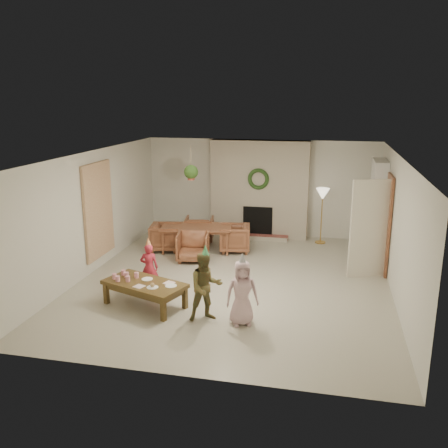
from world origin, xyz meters
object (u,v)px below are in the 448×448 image
(dining_chair_far, at_px, (199,229))
(child_pink, at_px, (242,293))
(dining_chair_left, at_px, (166,237))
(coffee_table_top, at_px, (145,284))
(child_plaid, at_px, (206,287))
(dining_table, at_px, (196,239))
(child_red, at_px, (149,268))
(dining_chair_near, at_px, (193,247))
(dining_chair_right, at_px, (235,238))

(dining_chair_far, distance_m, child_pink, 4.67)
(child_pink, bearing_deg, dining_chair_left, 104.60)
(dining_chair_far, relative_size, coffee_table_top, 0.49)
(child_plaid, bearing_deg, dining_table, 79.59)
(dining_table, height_order, dining_chair_far, dining_chair_far)
(dining_chair_far, height_order, child_red, child_red)
(dining_chair_near, bearing_deg, dining_chair_left, 135.00)
(coffee_table_top, height_order, child_pink, child_pink)
(dining_chair_left, bearing_deg, child_pink, -153.83)
(dining_chair_left, relative_size, child_pink, 0.66)
(dining_chair_near, xyz_separation_m, dining_chair_far, (-0.24, 1.44, 0.00))
(dining_table, xyz_separation_m, dining_chair_left, (-0.72, -0.12, 0.03))
(dining_chair_left, height_order, child_red, child_red)
(dining_chair_near, distance_m, child_pink, 3.28)
(dining_chair_far, relative_size, child_red, 0.76)
(dining_chair_left, distance_m, child_pink, 4.23)
(dining_chair_right, distance_m, coffee_table_top, 3.51)
(coffee_table_top, distance_m, child_red, 0.68)
(coffee_table_top, bearing_deg, dining_chair_near, 106.71)
(dining_chair_right, bearing_deg, coffee_table_top, -24.86)
(dining_chair_left, distance_m, coffee_table_top, 3.19)
(dining_chair_right, relative_size, child_plaid, 0.61)
(dining_chair_right, bearing_deg, dining_chair_near, -51.34)
(dining_chair_far, height_order, dining_chair_right, same)
(dining_chair_near, xyz_separation_m, dining_chair_left, (-0.84, 0.60, 0.00))
(child_plaid, bearing_deg, dining_chair_left, 90.27)
(dining_chair_far, relative_size, child_plaid, 0.61)
(coffee_table_top, bearing_deg, dining_chair_right, 94.81)
(dining_chair_left, height_order, child_plaid, child_plaid)
(child_red, relative_size, child_plaid, 0.80)
(dining_chair_right, bearing_deg, dining_chair_left, -90.00)
(dining_chair_right, distance_m, child_red, 2.94)
(coffee_table_top, bearing_deg, dining_chair_left, 122.59)
(dining_table, height_order, coffee_table_top, dining_table)
(dining_chair_right, distance_m, child_pink, 3.81)
(dining_chair_far, relative_size, dining_chair_left, 1.00)
(dining_table, xyz_separation_m, dining_chair_far, (-0.12, 0.72, 0.03))
(dining_chair_near, height_order, dining_chair_right, same)
(child_plaid, bearing_deg, coffee_table_top, 137.56)
(coffee_table_top, relative_size, child_plaid, 1.24)
(dining_table, bearing_deg, child_plaid, -81.57)
(child_red, bearing_deg, dining_chair_far, -101.40)
(dining_chair_near, xyz_separation_m, dining_chair_right, (0.78, 0.87, 0.00))
(coffee_table_top, relative_size, child_pink, 1.34)
(coffee_table_top, xyz_separation_m, child_red, (-0.16, 0.66, 0.06))
(dining_chair_right, height_order, coffee_table_top, dining_chair_right)
(dining_chair_near, relative_size, dining_chair_left, 1.00)
(dining_table, distance_m, dining_chair_far, 0.73)
(dining_table, relative_size, child_red, 1.79)
(coffee_table_top, bearing_deg, child_red, 124.13)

